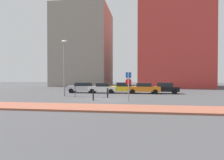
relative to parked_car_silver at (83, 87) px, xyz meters
The scene contains 14 objects.
ground_plane 8.73m from the parked_car_silver, 57.54° to the right, with size 120.00×120.00×0.00m, color #424244.
sidewalk_brick 14.59m from the parked_car_silver, 71.32° to the right, with size 40.00×3.18×0.14m, color #93513D.
parked_car_silver is the anchor object (origin of this frame).
parked_car_white 2.97m from the parked_car_silver, ahead, with size 3.97×1.98×1.44m.
parked_car_yellow 5.81m from the parked_car_silver, ahead, with size 4.18×2.19×1.52m.
parked_car_orange 8.85m from the parked_car_silver, ahead, with size 4.55×2.14×1.46m.
parked_car_black 11.59m from the parked_car_silver, ahead, with size 4.18×2.16×1.51m.
parking_sign_post 11.54m from the parked_car_silver, 51.10° to the right, with size 0.59×0.18×2.81m.
parking_meter 6.27m from the parked_car_silver, 81.22° to the right, with size 0.18×0.14×1.52m.
street_lamp 6.09m from the parked_car_silver, 98.30° to the right, with size 0.70×0.36×6.74m.
traffic_bollard_near 7.85m from the parked_car_silver, 52.90° to the right, with size 0.17×0.17×1.08m, color black.
traffic_bollard_mid 9.69m from the parked_car_silver, 67.28° to the right, with size 0.14×0.14×1.09m, color black.
building_colorful_midrise 28.27m from the parked_car_silver, 52.54° to the left, with size 15.04×16.14×27.45m, color #BF3833.
building_under_construction 25.13m from the parked_car_silver, 105.66° to the left, with size 13.27×14.57×19.77m, color gray.
Camera 1 is at (3.69, -20.72, 2.36)m, focal length 31.87 mm.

